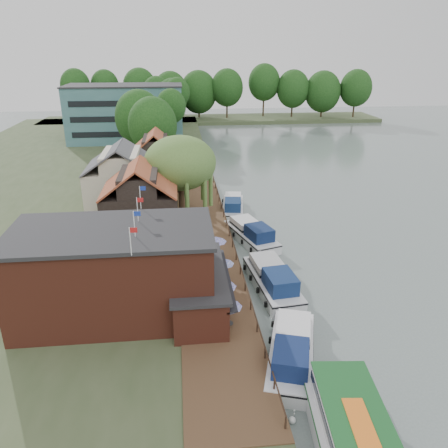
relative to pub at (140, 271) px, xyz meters
name	(u,v)px	position (x,y,z in m)	size (l,w,h in m)	color
ground	(306,304)	(14.00, 1.00, -4.65)	(260.00, 260.00, 0.00)	slate
land_bank	(54,189)	(-16.00, 36.00, -4.15)	(50.00, 140.00, 1.00)	#384728
quay_deck	(207,249)	(6.00, 11.00, -3.60)	(6.00, 50.00, 0.10)	#47301E
quay_rail	(232,242)	(8.70, 11.50, -3.15)	(0.20, 49.00, 1.00)	black
pub	(140,271)	(0.00, 0.00, 0.00)	(20.00, 11.00, 7.30)	maroon
hotel_block	(126,113)	(-8.00, 71.00, 2.50)	(25.40, 12.40, 12.30)	#38666B
cottage_a	(140,201)	(-1.00, 15.00, 0.60)	(8.60, 7.60, 8.50)	black
cottage_b	(123,177)	(-4.00, 25.00, 0.60)	(9.60, 8.60, 8.50)	beige
cottage_c	(156,160)	(0.00, 34.00, 0.60)	(7.60, 7.60, 8.50)	black
willow	(181,179)	(3.50, 20.00, 1.56)	(8.60, 8.60, 10.43)	#476B2D
umbrella_0	(229,314)	(6.64, -3.19, -2.36)	(2.06, 2.06, 2.38)	navy
umbrella_1	(224,293)	(6.58, -0.22, -2.36)	(2.08, 2.08, 2.38)	navy
umbrella_2	(223,270)	(6.96, 3.76, -2.36)	(1.94, 1.94, 2.38)	navy
umbrella_3	(208,259)	(5.71, 6.07, -2.36)	(2.02, 2.02, 2.38)	#1C2C9A
umbrella_4	(216,247)	(6.72, 8.62, -2.36)	(2.16, 2.16, 2.38)	navy
cruiser_0	(292,347)	(10.79, -6.22, -3.37)	(3.39, 10.48, 2.56)	silver
cruiser_1	(272,276)	(11.53, 3.87, -3.32)	(3.50, 10.81, 2.66)	silver
cruiser_2	(251,231)	(11.33, 14.71, -3.38)	(3.35, 10.37, 2.53)	silver
cruiser_3	(233,204)	(10.46, 24.59, -3.49)	(3.10, 9.59, 2.31)	silver
swan	(292,420)	(9.50, -11.62, -4.43)	(0.44, 0.44, 0.44)	white
bank_tree_0	(153,134)	(-0.77, 43.85, 2.59)	(8.17, 8.17, 12.48)	#143811
bank_tree_1	(140,125)	(-3.51, 51.68, 2.83)	(8.85, 8.85, 12.96)	#143811
bank_tree_2	(172,120)	(2.26, 59.86, 2.52)	(6.03, 6.03, 12.33)	#143811
bank_tree_3	(178,106)	(3.65, 78.27, 3.01)	(6.13, 6.13, 13.33)	#143811
bank_tree_4	(172,102)	(2.35, 88.97, 2.58)	(8.19, 8.19, 12.47)	#143811
bank_tree_5	(157,100)	(-1.99, 95.45, 2.67)	(7.44, 7.44, 12.64)	#143811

